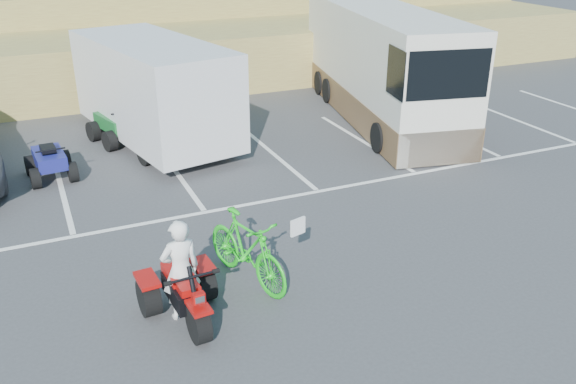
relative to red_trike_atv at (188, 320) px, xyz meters
name	(u,v)px	position (x,y,z in m)	size (l,w,h in m)	color
ground	(244,266)	(1.37, 1.19, 0.00)	(100.00, 100.00, 0.00)	#3D3D40
parking_stripes	(220,178)	(2.24, 5.26, 0.00)	(28.00, 5.16, 0.01)	white
grass_embankment	(104,42)	(1.37, 16.68, 1.42)	(40.00, 8.50, 3.10)	olive
red_trike_atv	(188,320)	(0.00, 0.00, 0.00)	(1.22, 1.63, 1.06)	#9D0B09
rider	(181,270)	(-0.01, 0.15, 0.84)	(0.61, 0.40, 1.68)	white
green_dirt_bike	(247,249)	(1.26, 0.69, 0.64)	(0.60, 2.11, 1.27)	#14BF19
cargo_trailer	(154,89)	(1.49, 8.56, 1.51)	(3.55, 6.35, 2.80)	silver
rv_motorhome	(380,71)	(8.45, 8.17, 1.42)	(4.10, 9.39, 3.28)	silver
quad_atv_blue	(53,178)	(-1.46, 6.93, 0.00)	(1.04, 1.40, 0.91)	navy
quad_atv_green	(119,142)	(0.46, 8.94, 0.00)	(1.20, 1.60, 1.05)	#145B24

